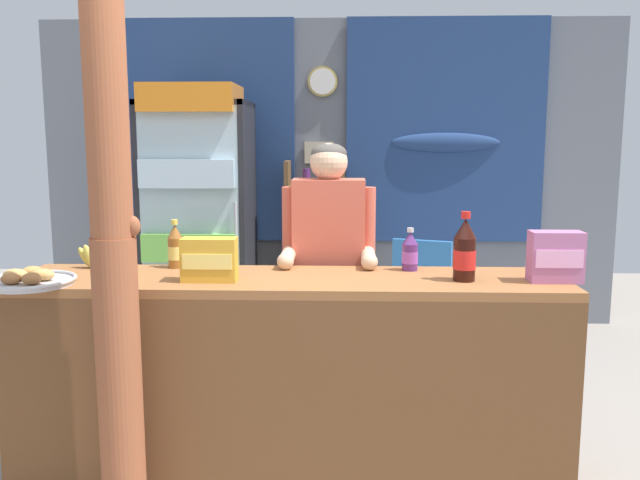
# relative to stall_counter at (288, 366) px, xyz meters

# --- Properties ---
(ground_plane) EXTENTS (8.05, 8.05, 0.00)m
(ground_plane) POSITION_rel_stall_counter_xyz_m (0.12, 0.91, -0.57)
(ground_plane) COLOR gray
(back_wall_curtained) EXTENTS (4.78, 0.22, 2.52)m
(back_wall_curtained) POSITION_rel_stall_counter_xyz_m (0.13, 2.81, 0.74)
(back_wall_curtained) COLOR slate
(back_wall_curtained) RESTS_ON ground
(stall_counter) EXTENTS (2.46, 0.54, 0.95)m
(stall_counter) POSITION_rel_stall_counter_xyz_m (0.00, 0.00, 0.00)
(stall_counter) COLOR #935B33
(stall_counter) RESTS_ON ground
(timber_post) EXTENTS (0.20, 0.18, 2.38)m
(timber_post) POSITION_rel_stall_counter_xyz_m (-0.64, -0.32, 0.57)
(timber_post) COLOR #995133
(timber_post) RESTS_ON ground
(drink_fridge) EXTENTS (0.79, 0.75, 1.95)m
(drink_fridge) POSITION_rel_stall_counter_xyz_m (-0.86, 2.18, 0.50)
(drink_fridge) COLOR #232328
(drink_fridge) RESTS_ON ground
(bottle_shelf_rack) EXTENTS (0.48, 0.28, 1.39)m
(bottle_shelf_rack) POSITION_rel_stall_counter_xyz_m (0.01, 2.51, 0.14)
(bottle_shelf_rack) COLOR brown
(bottle_shelf_rack) RESTS_ON ground
(plastic_lawn_chair) EXTENTS (0.56, 0.56, 0.86)m
(plastic_lawn_chair) POSITION_rel_stall_counter_xyz_m (0.83, 1.92, -0.08)
(plastic_lawn_chair) COLOR #3884D6
(plastic_lawn_chair) RESTS_ON ground
(shopkeeper) EXTENTS (0.48, 0.42, 1.54)m
(shopkeeper) POSITION_rel_stall_counter_xyz_m (0.17, 0.54, 0.39)
(shopkeeper) COLOR #28282D
(shopkeeper) RESTS_ON ground
(soda_bottle_cola) EXTENTS (0.10, 0.10, 0.30)m
(soda_bottle_cola) POSITION_rel_stall_counter_xyz_m (0.77, 0.06, 0.50)
(soda_bottle_cola) COLOR black
(soda_bottle_cola) RESTS_ON stall_counter
(soda_bottle_grape_soda) EXTENTS (0.08, 0.08, 0.20)m
(soda_bottle_grape_soda) POSITION_rel_stall_counter_xyz_m (0.56, 0.28, 0.46)
(soda_bottle_grape_soda) COLOR #56286B
(soda_bottle_grape_soda) RESTS_ON stall_counter
(soda_bottle_iced_tea) EXTENTS (0.07, 0.07, 0.23)m
(soda_bottle_iced_tea) POSITION_rel_stall_counter_xyz_m (-0.56, 0.31, 0.47)
(soda_bottle_iced_tea) COLOR brown
(soda_bottle_iced_tea) RESTS_ON stall_counter
(soda_bottle_lime_soda) EXTENTS (0.08, 0.08, 0.20)m
(soda_bottle_lime_soda) POSITION_rel_stall_counter_xyz_m (-0.75, 0.07, 0.46)
(soda_bottle_lime_soda) COLOR #75C64C
(soda_bottle_lime_soda) RESTS_ON stall_counter
(snack_box_wafer) EXTENTS (0.22, 0.11, 0.22)m
(snack_box_wafer) POSITION_rel_stall_counter_xyz_m (1.16, 0.05, 0.49)
(snack_box_wafer) COLOR #B76699
(snack_box_wafer) RESTS_ON stall_counter
(snack_box_choco_powder) EXTENTS (0.24, 0.11, 0.19)m
(snack_box_choco_powder) POSITION_rel_stall_counter_xyz_m (-0.34, 0.01, 0.47)
(snack_box_choco_powder) COLOR gold
(snack_box_choco_powder) RESTS_ON stall_counter
(pastry_tray) EXTENTS (0.38, 0.38, 0.07)m
(pastry_tray) POSITION_rel_stall_counter_xyz_m (-1.09, -0.09, 0.40)
(pastry_tray) COLOR #BCBCC1
(pastry_tray) RESTS_ON stall_counter
(banana_bunch) EXTENTS (0.27, 0.06, 0.16)m
(banana_bunch) POSITION_rel_stall_counter_xyz_m (-0.91, 0.28, 0.44)
(banana_bunch) COLOR #CCC14C
(banana_bunch) RESTS_ON stall_counter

